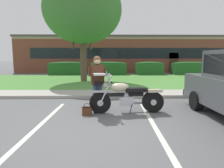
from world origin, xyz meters
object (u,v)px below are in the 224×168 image
at_px(hedge_right, 190,68).
at_px(brick_building, 125,54).
at_px(rider_person, 97,80).
at_px(hedge_center_right, 149,68).
at_px(hedge_center_left, 109,68).
at_px(motorcycle, 129,97).
at_px(hedge_left, 67,68).
at_px(shade_tree, 83,10).
at_px(handbag, 87,110).

bearing_deg(hedge_right, brick_building, 130.49).
xyz_separation_m(rider_person, hedge_center_right, (4.11, 12.52, -0.36)).
xyz_separation_m(hedge_center_left, hedge_center_right, (3.76, 0.00, 0.00)).
bearing_deg(rider_person, brick_building, 82.81).
xyz_separation_m(motorcycle, hedge_center_right, (3.15, 12.54, 0.16)).
bearing_deg(hedge_center_left, hedge_left, 180.00).
relative_size(motorcycle, hedge_center_left, 0.69).
relative_size(hedge_center_left, brick_building, 0.14).
bearing_deg(brick_building, hedge_center_right, -75.02).
height_order(hedge_center_left, hedge_center_right, same).
bearing_deg(hedge_center_left, shade_tree, -108.62).
bearing_deg(hedge_right, rider_person, -122.15).
bearing_deg(motorcycle, shade_tree, 106.76).
bearing_deg(motorcycle, hedge_center_left, 92.79).
distance_m(motorcycle, handbag, 1.32).
bearing_deg(motorcycle, hedge_left, 109.22).
height_order(rider_person, hedge_left, rider_person).
distance_m(handbag, brick_building, 19.49).
height_order(handbag, shade_tree, shade_tree).
xyz_separation_m(motorcycle, hedge_right, (6.91, 12.54, 0.16)).
height_order(rider_person, brick_building, brick_building).
height_order(shade_tree, hedge_center_left, shade_tree).
bearing_deg(hedge_center_left, motorcycle, -87.21).
bearing_deg(rider_person, hedge_left, 105.26).
relative_size(shade_tree, hedge_left, 2.03).
relative_size(hedge_center_left, hedge_right, 1.01).
height_order(shade_tree, hedge_right, shade_tree).
xyz_separation_m(shade_tree, brick_building, (3.72, 11.38, -2.69)).
bearing_deg(shade_tree, hedge_center_left, 71.38).
height_order(hedge_center_right, brick_building, brick_building).
bearing_deg(shade_tree, handbag, -82.48).
relative_size(handbag, shade_tree, 0.05).
height_order(motorcycle, rider_person, rider_person).
bearing_deg(rider_person, handbag, -136.17).
distance_m(shade_tree, brick_building, 12.27).
xyz_separation_m(shade_tree, hedge_left, (-2.09, 4.96, -4.00)).
bearing_deg(hedge_left, shade_tree, -67.17).
bearing_deg(motorcycle, hedge_center_right, 75.90).
xyz_separation_m(motorcycle, hedge_left, (-4.37, 12.54, 0.16)).
relative_size(motorcycle, rider_person, 1.32).
height_order(hedge_left, hedge_center_left, same).
bearing_deg(motorcycle, handbag, -168.54).
bearing_deg(handbag, shade_tree, 97.52).
distance_m(hedge_center_right, brick_building, 6.77).
distance_m(hedge_right, brick_building, 8.54).
distance_m(hedge_left, hedge_center_left, 3.76).
bearing_deg(shade_tree, hedge_left, 112.83).
bearing_deg(hedge_left, motorcycle, -70.78).
bearing_deg(shade_tree, hedge_center_right, 42.41).
distance_m(shade_tree, hedge_center_left, 6.59).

